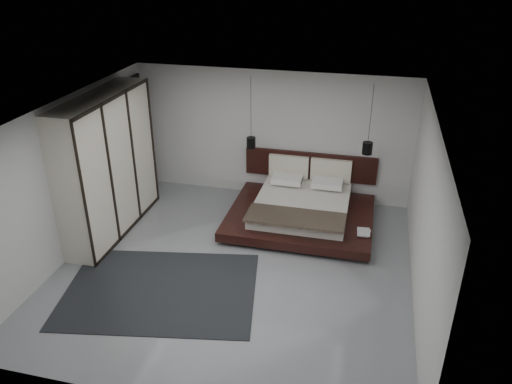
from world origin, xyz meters
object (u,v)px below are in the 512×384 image
(rug, at_px, (161,290))
(lattice_screen, at_px, (135,137))
(wardrobe, at_px, (107,165))
(pendant_right, at_px, (367,148))
(bed, at_px, (302,208))
(pendant_left, at_px, (251,142))

(rug, bearing_deg, lattice_screen, 119.96)
(lattice_screen, height_order, wardrobe, wardrobe)
(pendant_right, relative_size, rug, 0.45)
(pendant_right, distance_m, wardrobe, 5.00)
(wardrobe, bearing_deg, lattice_screen, 98.49)
(bed, bearing_deg, pendant_left, 158.73)
(bed, distance_m, rug, 3.40)
(pendant_left, bearing_deg, pendant_right, 0.00)
(pendant_right, bearing_deg, wardrobe, -161.39)
(rug, bearing_deg, wardrobe, 135.14)
(pendant_left, bearing_deg, wardrobe, -146.38)
(pendant_left, relative_size, pendant_right, 1.06)
(pendant_left, relative_size, rug, 0.48)
(lattice_screen, relative_size, pendant_left, 1.76)
(bed, distance_m, pendant_left, 1.70)
(lattice_screen, bearing_deg, bed, -8.12)
(bed, bearing_deg, lattice_screen, 171.88)
(pendant_right, bearing_deg, lattice_screen, 178.97)
(bed, bearing_deg, pendant_right, 21.27)
(lattice_screen, xyz_separation_m, pendant_right, (4.99, -0.09, 0.23))
(rug, bearing_deg, bed, 56.28)
(rug, bearing_deg, pendant_right, 47.02)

